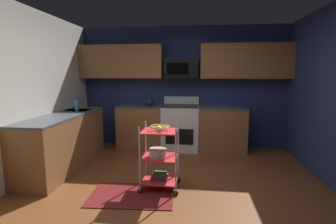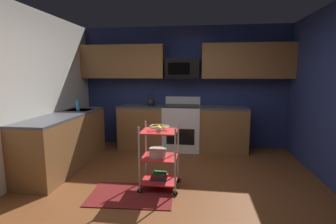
{
  "view_description": "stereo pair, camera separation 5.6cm",
  "coord_description": "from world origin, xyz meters",
  "px_view_note": "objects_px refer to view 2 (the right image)",
  "views": [
    {
      "loc": [
        0.33,
        -3.06,
        1.6
      ],
      "look_at": [
        -0.08,
        0.47,
        1.05
      ],
      "focal_mm": 26.58,
      "sensor_mm": 36.0,
      "label": 1
    },
    {
      "loc": [
        0.38,
        -3.05,
        1.6
      ],
      "look_at": [
        -0.08,
        0.47,
        1.05
      ],
      "focal_mm": 26.58,
      "sensor_mm": 36.0,
      "label": 2
    }
  ],
  "objects_px": {
    "microwave": "(183,69)",
    "mixing_bowl_large": "(158,152)",
    "book_stack": "(160,176)",
    "oven_range": "(182,127)",
    "kettle": "(151,102)",
    "fruit_bowl": "(159,127)",
    "rolling_cart": "(160,157)",
    "dish_soap_bottle": "(78,105)"
  },
  "relations": [
    {
      "from": "mixing_bowl_large",
      "to": "microwave",
      "type": "bearing_deg",
      "value": 84.58
    },
    {
      "from": "oven_range",
      "to": "fruit_bowl",
      "type": "distance_m",
      "value": 1.93
    },
    {
      "from": "oven_range",
      "to": "rolling_cart",
      "type": "xyz_separation_m",
      "value": [
        -0.16,
        -1.89,
        -0.03
      ]
    },
    {
      "from": "kettle",
      "to": "microwave",
      "type": "bearing_deg",
      "value": 9.41
    },
    {
      "from": "microwave",
      "to": "mixing_bowl_large",
      "type": "height_order",
      "value": "microwave"
    },
    {
      "from": "microwave",
      "to": "dish_soap_bottle",
      "type": "height_order",
      "value": "microwave"
    },
    {
      "from": "mixing_bowl_large",
      "to": "book_stack",
      "type": "distance_m",
      "value": 0.34
    },
    {
      "from": "oven_range",
      "to": "microwave",
      "type": "xyz_separation_m",
      "value": [
        -0.0,
        0.1,
        1.22
      ]
    },
    {
      "from": "kettle",
      "to": "book_stack",
      "type": "bearing_deg",
      "value": -75.27
    },
    {
      "from": "microwave",
      "to": "mixing_bowl_large",
      "type": "distance_m",
      "value": 2.32
    },
    {
      "from": "rolling_cart",
      "to": "mixing_bowl_large",
      "type": "bearing_deg",
      "value": 180.0
    },
    {
      "from": "book_stack",
      "to": "kettle",
      "type": "height_order",
      "value": "kettle"
    },
    {
      "from": "rolling_cart",
      "to": "fruit_bowl",
      "type": "bearing_deg",
      "value": 0.0
    },
    {
      "from": "oven_range",
      "to": "rolling_cart",
      "type": "relative_size",
      "value": 1.2
    },
    {
      "from": "rolling_cart",
      "to": "fruit_bowl",
      "type": "relative_size",
      "value": 3.36
    },
    {
      "from": "oven_range",
      "to": "fruit_bowl",
      "type": "bearing_deg",
      "value": -94.86
    },
    {
      "from": "fruit_bowl",
      "to": "kettle",
      "type": "relative_size",
      "value": 1.03
    },
    {
      "from": "mixing_bowl_large",
      "to": "dish_soap_bottle",
      "type": "bearing_deg",
      "value": 148.44
    },
    {
      "from": "book_stack",
      "to": "mixing_bowl_large",
      "type": "bearing_deg",
      "value": -180.0
    },
    {
      "from": "mixing_bowl_large",
      "to": "book_stack",
      "type": "bearing_deg",
      "value": 0.0
    },
    {
      "from": "fruit_bowl",
      "to": "kettle",
      "type": "xyz_separation_m",
      "value": [
        -0.49,
        1.88,
        0.12
      ]
    },
    {
      "from": "rolling_cart",
      "to": "dish_soap_bottle",
      "type": "bearing_deg",
      "value": 148.88
    },
    {
      "from": "fruit_bowl",
      "to": "book_stack",
      "type": "relative_size",
      "value": 1.18
    },
    {
      "from": "oven_range",
      "to": "mixing_bowl_large",
      "type": "bearing_deg",
      "value": -95.74
    },
    {
      "from": "fruit_bowl",
      "to": "kettle",
      "type": "bearing_deg",
      "value": 104.73
    },
    {
      "from": "oven_range",
      "to": "microwave",
      "type": "bearing_deg",
      "value": 90.26
    },
    {
      "from": "oven_range",
      "to": "dish_soap_bottle",
      "type": "relative_size",
      "value": 5.5
    },
    {
      "from": "oven_range",
      "to": "rolling_cart",
      "type": "height_order",
      "value": "oven_range"
    },
    {
      "from": "oven_range",
      "to": "mixing_bowl_large",
      "type": "relative_size",
      "value": 4.37
    },
    {
      "from": "rolling_cart",
      "to": "mixing_bowl_large",
      "type": "xyz_separation_m",
      "value": [
        -0.03,
        0.0,
        0.07
      ]
    },
    {
      "from": "oven_range",
      "to": "kettle",
      "type": "relative_size",
      "value": 4.17
    },
    {
      "from": "mixing_bowl_large",
      "to": "kettle",
      "type": "height_order",
      "value": "kettle"
    },
    {
      "from": "book_stack",
      "to": "oven_range",
      "type": "bearing_deg",
      "value": 85.14
    },
    {
      "from": "dish_soap_bottle",
      "to": "rolling_cart",
      "type": "bearing_deg",
      "value": -31.12
    },
    {
      "from": "kettle",
      "to": "dish_soap_bottle",
      "type": "height_order",
      "value": "kettle"
    },
    {
      "from": "microwave",
      "to": "fruit_bowl",
      "type": "height_order",
      "value": "microwave"
    },
    {
      "from": "microwave",
      "to": "mixing_bowl_large",
      "type": "bearing_deg",
      "value": -95.42
    },
    {
      "from": "mixing_bowl_large",
      "to": "fruit_bowl",
      "type": "bearing_deg",
      "value": 0.0
    },
    {
      "from": "microwave",
      "to": "book_stack",
      "type": "bearing_deg",
      "value": -94.59
    },
    {
      "from": "microwave",
      "to": "book_stack",
      "type": "relative_size",
      "value": 3.03
    },
    {
      "from": "dish_soap_bottle",
      "to": "kettle",
      "type": "bearing_deg",
      "value": 35.34
    },
    {
      "from": "rolling_cart",
      "to": "book_stack",
      "type": "bearing_deg",
      "value": 90.0
    }
  ]
}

